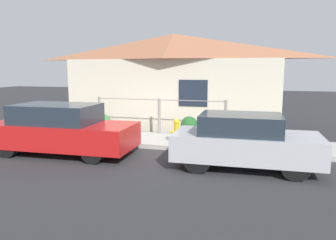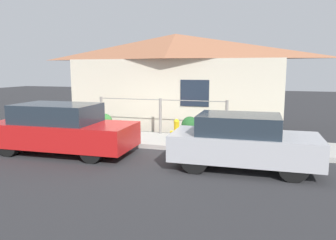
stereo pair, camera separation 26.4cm
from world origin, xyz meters
The scene contains 9 objects.
ground_plane centered at (0.00, 0.00, 0.00)m, with size 60.00×60.00×0.00m, color #2D2D30.
sidewalk centered at (0.00, 0.98, 0.07)m, with size 24.00×1.96×0.14m.
house centered at (0.00, 3.66, 3.14)m, with size 8.97×2.23×3.90m.
fence centered at (0.00, 1.81, 0.85)m, with size 4.90×0.10×1.29m.
car_left centered at (-2.08, -1.22, 0.73)m, with size 4.31×1.87×1.47m.
car_right centered at (3.19, -1.22, 0.70)m, with size 3.64×1.71×1.37m.
fire_hydrant centered at (1.00, 0.46, 0.55)m, with size 0.41×0.18×0.78m.
potted_plant_near_hydrant centered at (1.19, 1.47, 0.55)m, with size 0.59×0.59×0.72m.
potted_plant_by_fence centered at (-2.07, 1.42, 0.54)m, with size 0.57×0.57×0.70m.
Camera 1 is at (3.52, -9.46, 2.50)m, focal length 35.00 mm.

